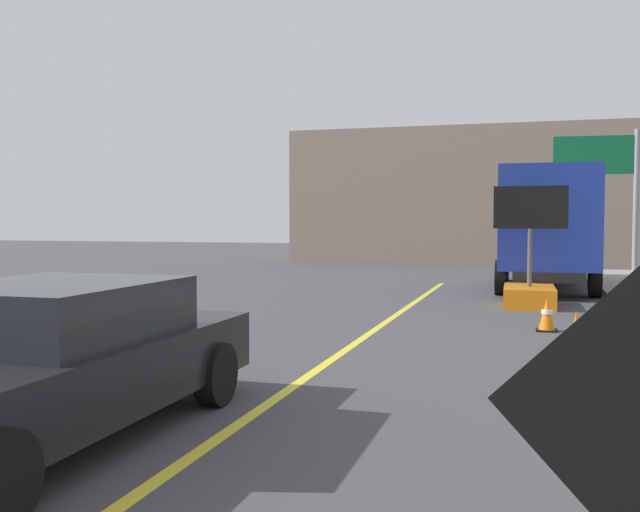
{
  "coord_description": "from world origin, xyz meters",
  "views": [
    {
      "loc": [
        2.65,
        1.93,
        1.93
      ],
      "look_at": [
        1.34,
        6.31,
        1.7
      ],
      "focal_mm": 40.22,
      "sensor_mm": 36.0,
      "label": 1
    }
  ],
  "objects_px": {
    "arrow_board_trailer": "(529,285)",
    "traffic_cone_mid_lane": "(592,406)",
    "box_truck": "(545,225)",
    "highway_guide_sign": "(612,176)",
    "traffic_cone_curbside": "(547,315)",
    "pickup_car": "(40,362)",
    "traffic_cone_far_lane": "(576,339)"
  },
  "relations": [
    {
      "from": "arrow_board_trailer",
      "to": "highway_guide_sign",
      "type": "xyz_separation_m",
      "value": [
        2.6,
        9.46,
        2.94
      ]
    },
    {
      "from": "pickup_car",
      "to": "traffic_cone_mid_lane",
      "type": "height_order",
      "value": "pickup_car"
    },
    {
      "from": "traffic_cone_mid_lane",
      "to": "traffic_cone_curbside",
      "type": "relative_size",
      "value": 1.06
    },
    {
      "from": "arrow_board_trailer",
      "to": "traffic_cone_mid_lane",
      "type": "relative_size",
      "value": 4.3
    },
    {
      "from": "box_truck",
      "to": "highway_guide_sign",
      "type": "height_order",
      "value": "highway_guide_sign"
    },
    {
      "from": "arrow_board_trailer",
      "to": "pickup_car",
      "type": "distance_m",
      "value": 12.12
    },
    {
      "from": "traffic_cone_far_lane",
      "to": "highway_guide_sign",
      "type": "bearing_deg",
      "value": 83.01
    },
    {
      "from": "highway_guide_sign",
      "to": "traffic_cone_mid_lane",
      "type": "relative_size",
      "value": 7.97
    },
    {
      "from": "highway_guide_sign",
      "to": "traffic_cone_curbside",
      "type": "xyz_separation_m",
      "value": [
        -2.28,
        -13.07,
        -3.13
      ]
    },
    {
      "from": "arrow_board_trailer",
      "to": "box_truck",
      "type": "distance_m",
      "value": 4.55
    },
    {
      "from": "box_truck",
      "to": "traffic_cone_mid_lane",
      "type": "relative_size",
      "value": 11.23
    },
    {
      "from": "highway_guide_sign",
      "to": "traffic_cone_far_lane",
      "type": "xyz_separation_m",
      "value": [
        -1.97,
        -16.11,
        -3.06
      ]
    },
    {
      "from": "box_truck",
      "to": "traffic_cone_far_lane",
      "type": "relative_size",
      "value": 9.62
    },
    {
      "from": "pickup_car",
      "to": "traffic_cone_curbside",
      "type": "relative_size",
      "value": 8.27
    },
    {
      "from": "box_truck",
      "to": "highway_guide_sign",
      "type": "relative_size",
      "value": 1.41
    },
    {
      "from": "arrow_board_trailer",
      "to": "highway_guide_sign",
      "type": "relative_size",
      "value": 0.54
    },
    {
      "from": "arrow_board_trailer",
      "to": "box_truck",
      "type": "bearing_deg",
      "value": 84.83
    },
    {
      "from": "pickup_car",
      "to": "traffic_cone_far_lane",
      "type": "height_order",
      "value": "pickup_car"
    },
    {
      "from": "highway_guide_sign",
      "to": "traffic_cone_curbside",
      "type": "height_order",
      "value": "highway_guide_sign"
    },
    {
      "from": "highway_guide_sign",
      "to": "traffic_cone_curbside",
      "type": "distance_m",
      "value": 13.64
    },
    {
      "from": "pickup_car",
      "to": "traffic_cone_curbside",
      "type": "xyz_separation_m",
      "value": [
        4.35,
        7.82,
        -0.41
      ]
    },
    {
      "from": "pickup_car",
      "to": "traffic_cone_far_lane",
      "type": "distance_m",
      "value": 6.68
    },
    {
      "from": "highway_guide_sign",
      "to": "pickup_car",
      "type": "bearing_deg",
      "value": -107.62
    },
    {
      "from": "arrow_board_trailer",
      "to": "traffic_cone_curbside",
      "type": "height_order",
      "value": "arrow_board_trailer"
    },
    {
      "from": "arrow_board_trailer",
      "to": "pickup_car",
      "type": "height_order",
      "value": "arrow_board_trailer"
    },
    {
      "from": "pickup_car",
      "to": "traffic_cone_curbside",
      "type": "height_order",
      "value": "pickup_car"
    },
    {
      "from": "box_truck",
      "to": "highway_guide_sign",
      "type": "xyz_separation_m",
      "value": [
        2.2,
        5.12,
        1.63
      ]
    },
    {
      "from": "arrow_board_trailer",
      "to": "box_truck",
      "type": "relative_size",
      "value": 0.38
    },
    {
      "from": "traffic_cone_curbside",
      "to": "box_truck",
      "type": "bearing_deg",
      "value": 89.43
    },
    {
      "from": "highway_guide_sign",
      "to": "traffic_cone_mid_lane",
      "type": "bearing_deg",
      "value": -95.93
    },
    {
      "from": "arrow_board_trailer",
      "to": "traffic_cone_mid_lane",
      "type": "distance_m",
      "value": 10.05
    },
    {
      "from": "box_truck",
      "to": "traffic_cone_mid_lane",
      "type": "xyz_separation_m",
      "value": [
        0.18,
        -14.37,
        -1.49
      ]
    }
  ]
}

